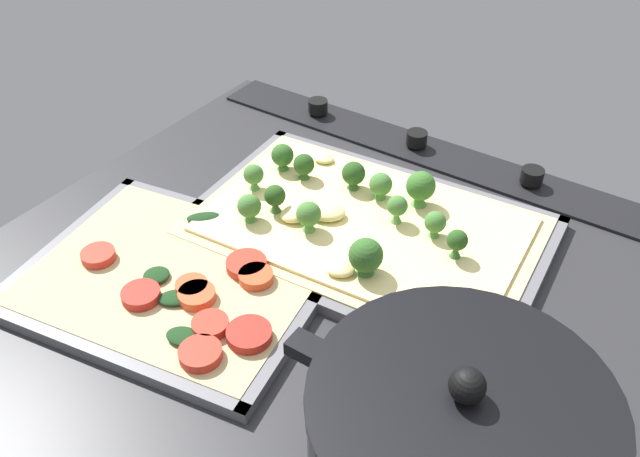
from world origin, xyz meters
TOP-DOWN VIEW (x-y plane):
  - ground_plane at (0.00, 0.00)cm, footprint 80.00×65.20cm
  - stove_control_panel at (0.00, -29.10)cm, footprint 76.80×7.00cm
  - baking_tray_front at (4.21, -9.26)cm, footprint 41.43×29.23cm
  - broccoli_pizza at (4.86, -9.23)cm, footprint 38.86×26.67cm
  - baking_tray_back at (16.62, 8.48)cm, footprint 34.25×29.16cm
  - veggie_pizza_back at (15.58, 8.76)cm, footprint 31.49×26.40cm

SIDE VIEW (x-z plane):
  - ground_plane at x=0.00cm, z-range -3.00..0.00cm
  - baking_tray_front at x=4.21cm, z-range -0.29..1.01cm
  - baking_tray_back at x=16.62cm, z-range -0.27..1.03cm
  - stove_control_panel at x=0.00cm, z-range -0.75..1.85cm
  - veggie_pizza_back at x=15.58cm, z-range 0.20..2.10cm
  - broccoli_pizza at x=4.86cm, z-range -1.10..4.61cm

